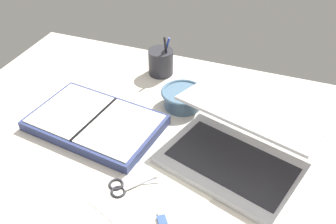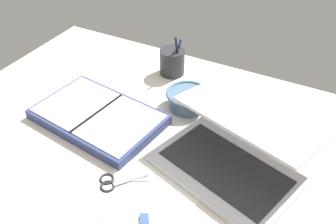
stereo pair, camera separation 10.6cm
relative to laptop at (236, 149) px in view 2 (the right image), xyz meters
The scene contains 7 objects.
desk_top 22.38cm from the laptop, 169.48° to the right, with size 140.00×100.00×2.00cm, color beige.
laptop is the anchor object (origin of this frame).
bowl 27.44cm from the laptop, 142.24° to the left, with size 13.86×13.86×5.80cm.
pen_cup 47.74cm from the laptop, 137.37° to the left, with size 8.78×8.78×15.41cm.
planner 42.75cm from the laptop, behind, with size 40.55×28.70×3.40cm.
scissors 32.52cm from the laptop, 140.48° to the right, with size 11.65×10.58×0.80cm.
paper_sheet_front 24.52cm from the laptop, 130.43° to the right, with size 21.95×28.13×0.16cm, color silver.
Camera 2 is at (38.07, -65.70, 74.97)cm, focal length 40.00 mm.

